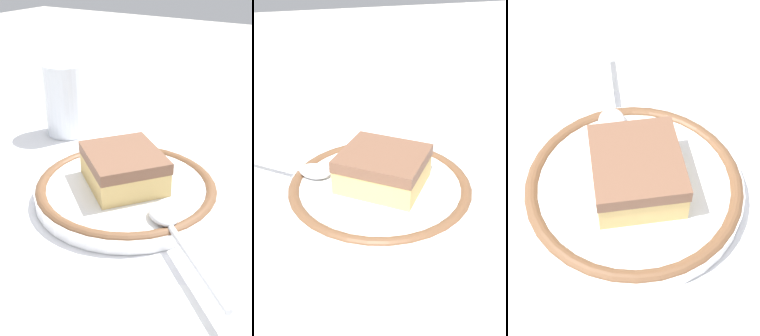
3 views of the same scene
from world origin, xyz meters
The scene contains 6 objects.
ground_plane centered at (0.00, 0.00, 0.00)m, with size 2.40×2.40×0.00m, color #B7B2A8.
placemat centered at (0.00, 0.00, 0.00)m, with size 0.48×0.43×0.00m, color white.
plate centered at (0.01, 0.02, 0.01)m, with size 0.20×0.20×0.02m.
cake_slice centered at (0.01, 0.02, 0.04)m, with size 0.11×0.11×0.04m.
spoon centered at (0.05, 0.10, 0.02)m, with size 0.10×0.12×0.01m.
napkin centered at (0.16, 0.13, 0.00)m, with size 0.13×0.10×0.00m, color white.
Camera 2 is at (-0.33, 0.12, 0.25)m, focal length 42.02 mm.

